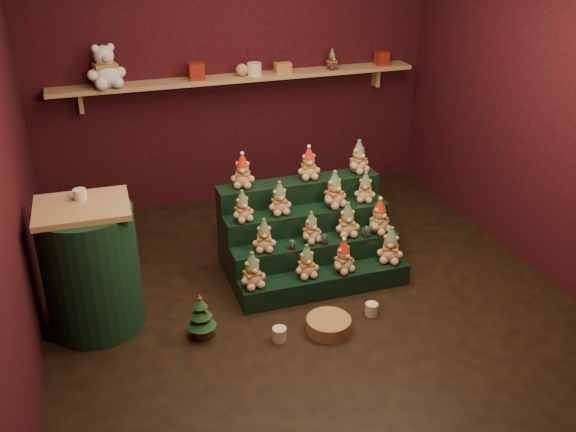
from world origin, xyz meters
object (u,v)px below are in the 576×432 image
object	(u,v)px
mug_right	(372,309)
snow_globe_a	(292,244)
riser_tier_front	(325,283)
snow_globe_c	(367,231)
wicker_basket	(329,325)
snow_globe_b	(324,239)
mug_left	(279,334)
white_bear	(104,60)
mini_christmas_tree	(201,316)
side_table	(91,267)
brown_bear	(332,60)

from	to	relation	value
mug_right	snow_globe_a	bearing A→B (deg)	128.68
riser_tier_front	snow_globe_c	xyz separation A→B (m)	(0.42, 0.16, 0.32)
snow_globe_c	wicker_basket	distance (m)	0.94
snow_globe_c	mug_right	size ratio (longest dim) A/B	0.97
snow_globe_a	snow_globe_b	xyz separation A→B (m)	(0.27, 0.00, 0.00)
snow_globe_b	mug_left	distance (m)	0.94
snow_globe_c	mug_left	size ratio (longest dim) A/B	0.92
mug_right	wicker_basket	xyz separation A→B (m)	(-0.39, -0.09, 0.00)
white_bear	mug_right	bearing A→B (deg)	-64.90
mini_christmas_tree	white_bear	size ratio (longest dim) A/B	0.74
snow_globe_a	snow_globe_b	distance (m)	0.27
snow_globe_c	mini_christmas_tree	world-z (taller)	snow_globe_c
snow_globe_b	snow_globe_a	bearing A→B (deg)	180.00
snow_globe_c	white_bear	xyz separation A→B (m)	(-1.82, 1.77, 1.16)
snow_globe_c	white_bear	size ratio (longest dim) A/B	0.19
side_table	wicker_basket	distance (m)	1.76
riser_tier_front	brown_bear	world-z (taller)	brown_bear
snow_globe_b	brown_bear	world-z (taller)	brown_bear
riser_tier_front	snow_globe_c	world-z (taller)	snow_globe_c
riser_tier_front	snow_globe_b	distance (m)	0.35
brown_bear	snow_globe_a	bearing A→B (deg)	-137.76
riser_tier_front	side_table	size ratio (longest dim) A/B	1.43
mini_christmas_tree	brown_bear	bearing A→B (deg)	49.78
brown_bear	riser_tier_front	bearing A→B (deg)	-130.17
mug_right	wicker_basket	size ratio (longest dim) A/B	0.30
mug_left	wicker_basket	bearing A→B (deg)	-0.74
snow_globe_c	side_table	bearing A→B (deg)	-179.53
mini_christmas_tree	mug_left	xyz separation A→B (m)	(0.52, -0.22, -0.12)
white_bear	brown_bear	bearing A→B (deg)	-9.89
riser_tier_front	mug_right	xyz separation A→B (m)	(0.22, -0.40, -0.04)
snow_globe_a	mug_right	world-z (taller)	snow_globe_a
mini_christmas_tree	riser_tier_front	bearing A→B (deg)	13.86
mug_right	brown_bear	xyz separation A→B (m)	(0.57, 2.33, 1.37)
side_table	white_bear	xyz separation A→B (m)	(0.35, 1.78, 1.08)
snow_globe_a	white_bear	distance (m)	2.42
snow_globe_a	mug_left	xyz separation A→B (m)	(-0.31, -0.64, -0.35)
snow_globe_b	white_bear	distance (m)	2.56
wicker_basket	snow_globe_b	bearing A→B (deg)	72.02
mini_christmas_tree	mug_left	world-z (taller)	mini_christmas_tree
snow_globe_a	wicker_basket	size ratio (longest dim) A/B	0.24
mug_right	wicker_basket	distance (m)	0.40
mini_christmas_tree	wicker_basket	distance (m)	0.93
wicker_basket	riser_tier_front	bearing A→B (deg)	71.36
mug_right	white_bear	distance (m)	3.22
snow_globe_a	mug_left	size ratio (longest dim) A/B	0.77
snow_globe_a	riser_tier_front	bearing A→B (deg)	-35.34
snow_globe_a	side_table	world-z (taller)	side_table
side_table	mug_right	size ratio (longest dim) A/B	10.05
side_table	brown_bear	distance (m)	3.25
snow_globe_c	wicker_basket	size ratio (longest dim) A/B	0.29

